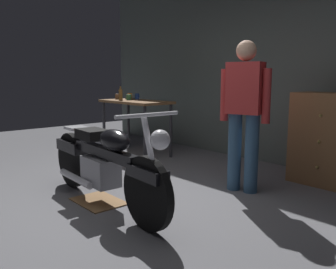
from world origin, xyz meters
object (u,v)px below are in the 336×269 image
(motorcycle, at_px, (103,162))
(mug_green_speckled, at_px, (129,97))
(person_standing, at_px, (244,110))
(mug_brown_stoneware, at_px, (118,96))
(wooden_dresser, at_px, (328,139))
(mug_blue_enamel, at_px, (137,96))
(mug_orange_travel, at_px, (130,96))
(storage_bin, at_px, (92,148))
(bottle, at_px, (121,94))

(motorcycle, relative_size, mug_green_speckled, 18.49)
(person_standing, bearing_deg, mug_brown_stoneware, -21.08)
(wooden_dresser, bearing_deg, mug_brown_stoneware, -168.25)
(mug_brown_stoneware, relative_size, mug_blue_enamel, 1.04)
(person_standing, xyz_separation_m, mug_orange_travel, (-2.73, 0.38, 0.03))
(motorcycle, relative_size, storage_bin, 4.98)
(mug_blue_enamel, xyz_separation_m, bottle, (0.04, -0.37, 0.05))
(storage_bin, relative_size, mug_green_speckled, 3.71)
(motorcycle, bearing_deg, mug_blue_enamel, 139.62)
(mug_blue_enamel, bearing_deg, bottle, -83.93)
(mug_green_speckled, bearing_deg, person_standing, -5.93)
(motorcycle, bearing_deg, storage_bin, 156.77)
(mug_brown_stoneware, xyz_separation_m, mug_blue_enamel, (0.25, 0.24, 0.00))
(storage_bin, distance_m, mug_blue_enamel, 1.25)
(mug_orange_travel, bearing_deg, bottle, -68.27)
(mug_brown_stoneware, bearing_deg, mug_orange_travel, 36.63)
(bottle, bearing_deg, wooden_dresser, 14.94)
(mug_brown_stoneware, bearing_deg, person_standing, -4.89)
(wooden_dresser, bearing_deg, mug_orange_travel, -169.90)
(mug_green_speckled, distance_m, mug_brown_stoneware, 0.32)
(mug_green_speckled, height_order, bottle, bottle)
(motorcycle, height_order, bottle, bottle)
(person_standing, distance_m, mug_green_speckled, 2.61)
(mug_orange_travel, bearing_deg, mug_green_speckled, -40.02)
(person_standing, bearing_deg, mug_blue_enamel, -26.67)
(bottle, bearing_deg, storage_bin, -83.76)
(wooden_dresser, bearing_deg, motorcycle, -115.44)
(person_standing, bearing_deg, wooden_dresser, -134.08)
(storage_bin, distance_m, mug_green_speckled, 1.08)
(storage_bin, distance_m, mug_brown_stoneware, 1.12)
(storage_bin, bearing_deg, person_standing, 10.56)
(mug_green_speckled, bearing_deg, bottle, -102.96)
(motorcycle, height_order, mug_brown_stoneware, motorcycle)
(person_standing, bearing_deg, storage_bin, -5.62)
(motorcycle, distance_m, storage_bin, 2.17)
(wooden_dresser, height_order, mug_brown_stoneware, wooden_dresser)
(mug_brown_stoneware, relative_size, mug_orange_travel, 0.97)
(person_standing, bearing_deg, bottle, -18.90)
(person_standing, height_order, mug_blue_enamel, person_standing)
(storage_bin, distance_m, bottle, 1.03)
(motorcycle, relative_size, person_standing, 1.31)
(storage_bin, xyz_separation_m, bottle, (-0.07, 0.60, 0.83))
(motorcycle, xyz_separation_m, mug_orange_travel, (-2.10, 1.81, 0.50))
(motorcycle, bearing_deg, mug_green_speckled, 142.12)
(bottle, bearing_deg, motorcycle, -37.77)
(motorcycle, bearing_deg, bottle, 145.10)
(mug_orange_travel, bearing_deg, mug_blue_enamel, 59.52)
(mug_blue_enamel, bearing_deg, person_standing, -10.48)
(mug_green_speckled, xyz_separation_m, bottle, (-0.03, -0.14, 0.05))
(motorcycle, height_order, mug_orange_travel, mug_orange_travel)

